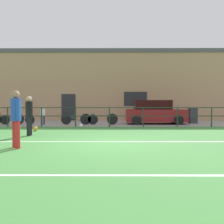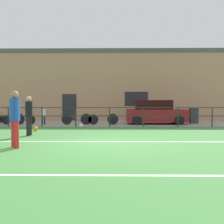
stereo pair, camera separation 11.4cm
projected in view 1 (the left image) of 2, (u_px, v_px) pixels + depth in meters
The scene contains 17 objects.
ground at pixel (107, 143), 8.81m from camera, with size 60.00×44.00×0.04m, color #42843D.
field_line_touchline at pixel (107, 142), 9.08m from camera, with size 36.00×0.11×0.00m, color white.
field_line_hash at pixel (101, 175), 4.86m from camera, with size 36.00×0.11×0.00m, color white.
pavement_strip at pixel (110, 123), 17.30m from camera, with size 48.00×5.00×0.02m, color gray.
perimeter_fence at pixel (109, 114), 14.78m from camera, with size 36.07×0.07×1.15m.
clubhouse_facade at pixel (111, 86), 20.90m from camera, with size 28.00×2.56×5.66m.
player_goalkeeper at pixel (29, 113), 10.71m from camera, with size 0.30×0.46×1.69m.
player_striker at pixel (16, 115), 7.79m from camera, with size 0.35×0.41×1.78m.
soccer_ball_match at pixel (35, 129), 12.55m from camera, with size 0.23×0.23×0.23m, color orange.
soccer_ball_spare at pixel (81, 126), 14.17m from camera, with size 0.23×0.23×0.23m, color white.
spectator_child at pixel (43, 114), 16.04m from camera, with size 0.31×0.21×1.17m.
parked_car_red at pixel (155, 113), 16.62m from camera, with size 3.89×1.82×1.56m.
bicycle_parked_0 at pixel (99, 119), 15.99m from camera, with size 2.40×0.04×0.79m.
bicycle_parked_1 at pixel (79, 119), 16.00m from camera, with size 2.35×0.04×0.75m.
bicycle_parked_2 at pixel (5, 119), 16.03m from camera, with size 2.39×0.04×0.78m.
bicycle_parked_4 at pixel (17, 120), 16.03m from camera, with size 2.19×0.04×0.71m.
trash_bin_0 at pixel (193, 116), 17.03m from camera, with size 0.54×0.46×1.03m.
Camera 1 is at (0.24, -8.76, 1.40)m, focal length 40.37 mm.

